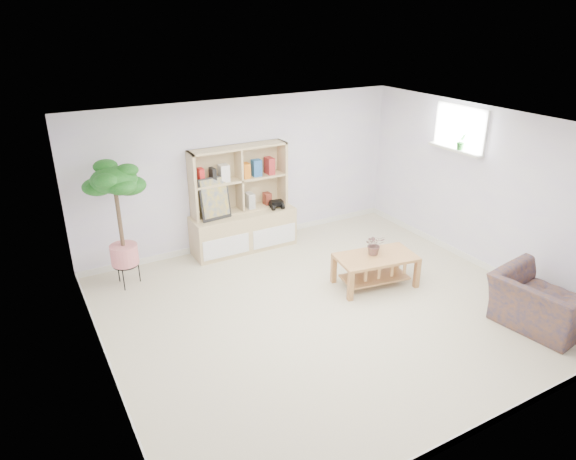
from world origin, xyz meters
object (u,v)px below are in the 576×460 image
floor_tree (120,226)px  armchair (542,299)px  storage_unit (242,200)px  coffee_table (375,270)px

floor_tree → armchair: size_ratio=1.72×
storage_unit → armchair: storage_unit is taller
coffee_table → armchair: bearing=-49.6°
storage_unit → floor_tree: size_ratio=0.94×
floor_tree → armchair: bearing=-40.3°
coffee_table → floor_tree: 3.60m
storage_unit → armchair: size_ratio=1.61×
floor_tree → armchair: (4.20, -3.56, -0.52)m
storage_unit → coffee_table: bearing=-61.1°
storage_unit → coffee_table: 2.39m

